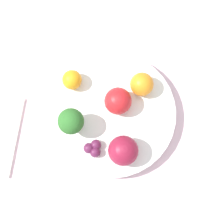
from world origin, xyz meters
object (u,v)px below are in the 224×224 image
(broccoli, at_px, (71,122))
(orange_front, at_px, (72,80))
(apple_green, at_px, (123,151))
(grape_cluster, at_px, (93,148))
(bowl, at_px, (112,114))
(apple_red, at_px, (119,101))
(orange_back, at_px, (142,84))

(broccoli, distance_m, orange_front, 0.09)
(broccoli, xyz_separation_m, orange_front, (0.07, 0.05, -0.02))
(apple_green, xyz_separation_m, grape_cluster, (-0.02, 0.05, -0.02))
(broccoli, height_order, apple_green, broccoli)
(bowl, xyz_separation_m, broccoli, (-0.06, 0.05, 0.05))
(broccoli, relative_size, apple_red, 1.32)
(orange_back, bearing_deg, apple_red, 159.79)
(grape_cluster, bearing_deg, orange_front, 49.63)
(orange_front, relative_size, orange_back, 0.84)
(bowl, bearing_deg, orange_back, -15.70)
(broccoli, bearing_deg, bowl, -39.84)
(apple_green, distance_m, orange_back, 0.13)
(apple_red, xyz_separation_m, orange_back, (0.05, -0.02, -0.00))
(apple_green, height_order, grape_cluster, apple_green)
(orange_back, height_order, grape_cluster, orange_back)
(orange_back, xyz_separation_m, grape_cluster, (-0.15, 0.01, -0.01))
(broccoli, bearing_deg, apple_green, -86.23)
(bowl, distance_m, apple_red, 0.04)
(broccoli, distance_m, grape_cluster, 0.07)
(bowl, xyz_separation_m, grape_cluster, (-0.08, -0.01, 0.02))
(orange_back, distance_m, grape_cluster, 0.15)
(bowl, relative_size, orange_back, 5.49)
(broccoli, relative_size, orange_back, 1.51)
(broccoli, distance_m, apple_red, 0.10)
(orange_back, bearing_deg, bowl, 164.30)
(apple_red, distance_m, orange_front, 0.10)
(orange_front, bearing_deg, bowl, -96.46)
(bowl, relative_size, broccoli, 3.64)
(orange_front, bearing_deg, apple_red, -84.22)
(bowl, distance_m, orange_back, 0.08)
(orange_front, bearing_deg, orange_back, -62.09)
(bowl, relative_size, apple_green, 4.43)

